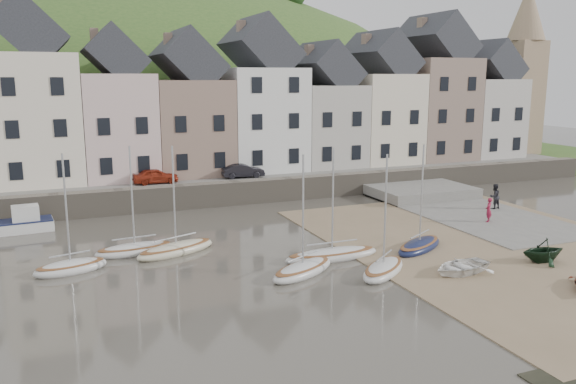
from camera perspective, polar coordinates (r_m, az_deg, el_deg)
name	(u,v)px	position (r m, az deg, el deg)	size (l,w,h in m)	color
ground	(331,270)	(30.35, 4.28, -7.64)	(160.00, 160.00, 0.00)	#453F36
quay_land	(192,167)	(59.80, -9.38, 2.42)	(90.00, 30.00, 1.50)	#335421
quay_street	(223,177)	(48.65, -6.41, 1.43)	(70.00, 7.00, 0.10)	slate
seawall	(235,193)	(45.47, -5.20, -0.07)	(70.00, 1.20, 1.80)	slate
beach	(500,247)	(36.38, 20.09, -5.04)	(18.00, 26.00, 0.06)	#7D694C
slipway	(467,211)	(44.77, 17.10, -1.81)	(8.00, 18.00, 0.12)	slate
hillside	(121,267)	(90.44, -16.08, -7.07)	(134.40, 84.00, 84.00)	#335421
townhouse_terrace	(230,105)	(51.85, -5.72, 8.48)	(61.05, 8.00, 13.93)	silver
church_spire	(524,64)	(68.66, 22.09, 11.52)	(4.00, 4.00, 18.00)	#997F60
sailboat_0	(135,249)	(33.98, -14.78, -5.44)	(4.61, 1.99, 6.32)	silver
sailboat_1	(71,267)	(31.92, -20.52, -6.88)	(3.96, 2.38, 6.32)	silver
sailboat_2	(176,249)	(33.54, -10.91, -5.49)	(5.16, 3.27, 6.32)	beige
sailboat_3	(303,269)	(29.59, 1.46, -7.58)	(4.56, 3.44, 6.32)	silver
sailboat_4	(332,255)	(32.01, 4.33, -6.14)	(5.54, 1.52, 6.32)	silver
sailboat_5	(419,246)	(34.40, 12.75, -5.14)	(4.54, 3.51, 6.32)	#131B3E
sailboat_6	(383,269)	(30.04, 9.33, -7.43)	(4.13, 3.74, 6.32)	silver
motorboat_2	(17,223)	(41.06, -24.99, -2.80)	(4.72, 2.12, 1.70)	silver
rowboat_white	(461,266)	(30.85, 16.58, -6.99)	(2.36, 3.31, 0.69)	white
rowboat_green	(543,250)	(34.01, 23.72, -5.23)	(2.16, 2.50, 1.32)	black
person_red	(489,210)	(41.60, 19.06, -1.67)	(0.60, 0.39, 1.65)	maroon
person_dark	(494,196)	(45.83, 19.58, -0.40)	(0.90, 0.70, 1.86)	#222228
car_left	(156,176)	(46.40, -12.85, 1.54)	(1.40, 3.48, 1.19)	#9D2C16
car_right	(243,171)	(48.01, -4.44, 2.09)	(1.21, 3.47, 1.14)	black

